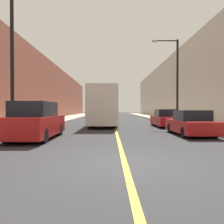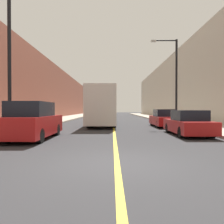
{
  "view_description": "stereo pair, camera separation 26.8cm",
  "coord_description": "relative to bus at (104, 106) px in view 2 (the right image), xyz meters",
  "views": [
    {
      "loc": [
        -0.41,
        -6.16,
        1.56
      ],
      "look_at": [
        -0.24,
        15.91,
        1.26
      ],
      "focal_mm": 35.0,
      "sensor_mm": 36.0,
      "label": 1
    },
    {
      "loc": [
        -0.14,
        -6.16,
        1.56
      ],
      "look_at": [
        -0.24,
        15.91,
        1.26
      ],
      "focal_mm": 35.0,
      "sensor_mm": 36.0,
      "label": 2
    }
  ],
  "objects": [
    {
      "name": "sidewalk_right",
      "position": [
        8.64,
        14.06,
        -1.76
      ],
      "size": [
        3.96,
        72.0,
        0.16
      ],
      "primitive_type": "cube",
      "color": "#A89E8C",
      "rests_on": "ground"
    },
    {
      "name": "bus",
      "position": [
        0.0,
        0.0,
        0.0
      ],
      "size": [
        2.45,
        12.26,
        3.45
      ],
      "color": "silver",
      "rests_on": "ground"
    },
    {
      "name": "street_lamp_left",
      "position": [
        -4.69,
        -9.79,
        3.01
      ],
      "size": [
        2.52,
        0.24,
        8.32
      ],
      "color": "black",
      "rests_on": "sidewalk_left"
    },
    {
      "name": "road_center_line",
      "position": [
        1.04,
        14.06,
        -1.84
      ],
      "size": [
        0.16,
        72.0,
        0.01
      ],
      "primitive_type": "cube",
      "color": "gold",
      "rests_on": "ground"
    },
    {
      "name": "sidewalk_left",
      "position": [
        -6.56,
        14.06,
        -1.76
      ],
      "size": [
        3.96,
        72.0,
        0.16
      ],
      "primitive_type": "cube",
      "color": "#A89E8C",
      "rests_on": "ground"
    },
    {
      "name": "street_lamp_right",
      "position": [
        6.76,
        -1.55,
        2.82
      ],
      "size": [
        2.52,
        0.24,
        7.94
      ],
      "color": "black",
      "rests_on": "sidewalk_right"
    },
    {
      "name": "building_row_left",
      "position": [
        -10.54,
        14.06,
        2.67
      ],
      "size": [
        4.0,
        72.0,
        9.03
      ],
      "primitive_type": "cube",
      "color": "brown",
      "rests_on": "ground"
    },
    {
      "name": "building_row_right",
      "position": [
        12.62,
        14.06,
        3.4
      ],
      "size": [
        4.0,
        72.0,
        10.48
      ],
      "primitive_type": "cube",
      "color": "#B7B2A3",
      "rests_on": "ground"
    },
    {
      "name": "ground_plane",
      "position": [
        1.04,
        -15.94,
        -1.84
      ],
      "size": [
        200.0,
        200.0,
        0.0
      ],
      "primitive_type": "plane",
      "color": "#2D2D30"
    },
    {
      "name": "parked_suv_left",
      "position": [
        -3.23,
        -10.77,
        -0.95
      ],
      "size": [
        1.92,
        4.87,
        1.93
      ],
      "color": "maroon",
      "rests_on": "ground"
    },
    {
      "name": "car_right_mid",
      "position": [
        5.45,
        -3.03,
        -1.15
      ],
      "size": [
        1.82,
        4.42,
        1.54
      ],
      "color": "maroon",
      "rests_on": "ground"
    },
    {
      "name": "car_right_near",
      "position": [
        5.44,
        -9.12,
        -1.17
      ],
      "size": [
        1.88,
        4.42,
        1.49
      ],
      "color": "maroon",
      "rests_on": "ground"
    }
  ]
}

